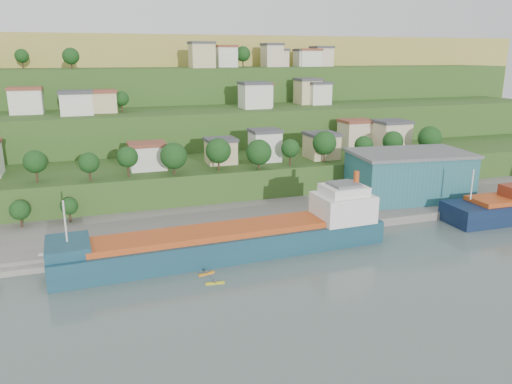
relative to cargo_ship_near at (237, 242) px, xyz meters
name	(u,v)px	position (x,y,z in m)	size (l,w,h in m)	color
ground	(268,271)	(3.10, -9.96, -2.80)	(500.00, 500.00, 0.00)	#495956
quay	(304,217)	(23.10, 18.04, -2.80)	(220.00, 26.00, 4.00)	slate
hillside	(152,137)	(3.13, 158.73, -2.72)	(360.00, 211.22, 96.00)	#284719
cargo_ship_near	(237,242)	(0.00, 0.00, 0.00)	(68.53, 13.24, 17.53)	#133648
warehouse	(409,175)	(54.21, 18.99, 5.64)	(32.98, 22.45, 12.80)	#215A64
dinghy	(49,256)	(-36.39, 7.30, -1.20)	(4.02, 1.51, 0.80)	silver
kayak_orange	(206,273)	(-8.31, -7.49, -2.56)	(3.24, 1.32, 0.80)	orange
kayak_yellow	(215,282)	(-7.79, -11.92, -2.55)	(3.46, 0.97, 0.85)	gold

